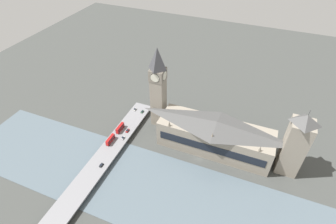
{
  "coord_description": "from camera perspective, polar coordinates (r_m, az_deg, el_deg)",
  "views": [
    {
      "loc": [
        -134.95,
        -29.23,
        163.5
      ],
      "look_at": [
        21.96,
        34.65,
        21.54
      ],
      "focal_mm": 28.0,
      "sensor_mm": 36.0,
      "label": 1
    }
  ],
  "objects": [
    {
      "name": "double_decker_bus_lead",
      "position": [
        231.34,
        -10.41,
        -3.4
      ],
      "size": [
        11.04,
        2.53,
        5.03
      ],
      "color": "red",
      "rests_on": "road_bridge"
    },
    {
      "name": "clock_tower",
      "position": [
        219.44,
        -2.16,
        5.61
      ],
      "size": [
        12.28,
        12.28,
        74.88
      ],
      "color": "gray",
      "rests_on": "ground_plane"
    },
    {
      "name": "river_water",
      "position": [
        191.75,
        2.89,
        -18.54
      ],
      "size": [
        65.78,
        360.0,
        0.3
      ],
      "primitive_type": "cube",
      "color": "slate",
      "rests_on": "ground_plane"
    },
    {
      "name": "victoria_tower",
      "position": [
        207.14,
        25.95,
        -6.33
      ],
      "size": [
        15.15,
        15.15,
        58.22
      ],
      "color": "gray",
      "rests_on": "ground_plane"
    },
    {
      "name": "car_southbound_mid",
      "position": [
        208.87,
        -14.33,
        -11.14
      ],
      "size": [
        3.84,
        1.81,
        1.37
      ],
      "color": "black",
      "rests_on": "road_bridge"
    },
    {
      "name": "ground_plane",
      "position": [
        214.01,
        6.49,
        -10.22
      ],
      "size": [
        600.0,
        600.0,
        0.0
      ],
      "primitive_type": "plane",
      "color": "#424442"
    },
    {
      "name": "car_northbound_lead",
      "position": [
        224.94,
        -9.79,
        -5.56
      ],
      "size": [
        3.85,
        1.89,
        1.48
      ],
      "color": "silver",
      "rests_on": "road_bridge"
    },
    {
      "name": "car_southbound_tail",
      "position": [
        251.71,
        -7.2,
        0.58
      ],
      "size": [
        4.04,
        1.91,
        1.42
      ],
      "color": "silver",
      "rests_on": "road_bridge"
    },
    {
      "name": "car_southbound_lead",
      "position": [
        248.42,
        -5.62,
        0.1
      ],
      "size": [
        3.88,
        1.79,
        1.39
      ],
      "color": "#2D5638",
      "rests_on": "road_bridge"
    },
    {
      "name": "double_decker_bus_mid",
      "position": [
        222.81,
        -12.44,
        -5.87
      ],
      "size": [
        10.97,
        2.49,
        4.85
      ],
      "color": "red",
      "rests_on": "road_bridge"
    },
    {
      "name": "road_bridge",
      "position": [
        210.69,
        -15.27,
        -11.44
      ],
      "size": [
        163.55,
        16.75,
        4.35
      ],
      "color": "slate",
      "rests_on": "ground_plane"
    },
    {
      "name": "parliament_hall",
      "position": [
        213.67,
        10.16,
        -5.03
      ],
      "size": [
        28.07,
        90.27,
        29.33
      ],
      "color": "gray",
      "rests_on": "ground_plane"
    },
    {
      "name": "car_northbound_tail",
      "position": [
        230.64,
        -8.81,
        -4.01
      ],
      "size": [
        4.52,
        1.86,
        1.5
      ],
      "color": "maroon",
      "rests_on": "road_bridge"
    }
  ]
}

